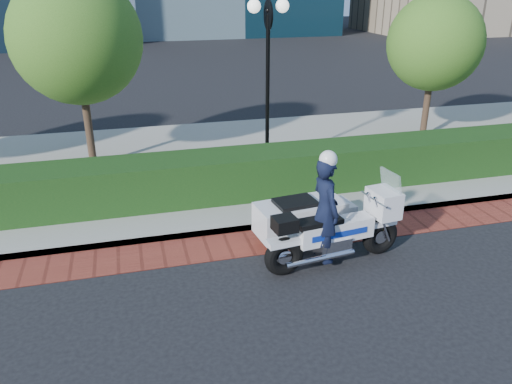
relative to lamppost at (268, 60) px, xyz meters
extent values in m
plane|color=black|center=(-1.00, -5.20, -2.96)|extent=(120.00, 120.00, 0.00)
cube|color=maroon|center=(-1.00, -3.70, -2.95)|extent=(60.00, 1.00, 0.01)
cube|color=gray|center=(-1.00, 0.80, -2.88)|extent=(60.00, 8.00, 0.15)
cube|color=black|center=(-1.00, -1.60, -2.31)|extent=(18.00, 1.20, 1.00)
cylinder|color=black|center=(0.00, 0.00, -2.66)|extent=(0.30, 0.30, 0.30)
cylinder|color=black|center=(0.00, 0.00, -0.81)|extent=(0.10, 0.10, 3.70)
cylinder|color=black|center=(0.00, 0.00, 1.04)|extent=(0.04, 0.70, 0.70)
sphere|color=white|center=(-0.35, 0.00, 1.24)|extent=(0.32, 0.32, 0.32)
sphere|color=white|center=(0.35, 0.00, 1.24)|extent=(0.32, 0.32, 0.32)
cylinder|color=#332319|center=(-4.50, 1.30, -1.72)|extent=(0.20, 0.20, 2.17)
sphere|color=#295816|center=(-4.50, 1.30, 0.48)|extent=(3.20, 3.20, 3.20)
cylinder|color=#332319|center=(5.50, 1.30, -1.85)|extent=(0.20, 0.20, 1.92)
sphere|color=#295816|center=(5.50, 1.30, 0.10)|extent=(2.80, 2.80, 2.80)
torus|color=black|center=(-1.10, -4.94, -2.60)|extent=(0.75, 0.31, 0.73)
torus|color=black|center=(0.86, -4.69, -2.60)|extent=(0.75, 0.31, 0.73)
cube|color=silver|center=(-0.12, -4.81, -2.28)|extent=(1.46, 0.53, 0.37)
cube|color=silver|center=(-0.17, -4.82, -2.54)|extent=(0.66, 0.51, 0.31)
cube|color=silver|center=(0.86, -4.69, -1.91)|extent=(0.51, 0.66, 0.50)
cube|color=silver|center=(0.97, -4.68, -1.53)|extent=(0.20, 0.56, 0.44)
cube|color=black|center=(-0.45, -4.85, -2.06)|extent=(0.86, 0.43, 0.11)
cube|color=black|center=(-1.10, -4.94, -1.97)|extent=(0.43, 0.40, 0.24)
cube|color=silver|center=(-0.45, -3.91, -2.41)|extent=(1.79, 0.98, 0.61)
cube|color=black|center=(-0.56, -3.93, -2.08)|extent=(0.83, 0.64, 0.09)
torus|color=black|center=(-0.63, -3.40, -2.68)|extent=(0.57, 0.24, 0.55)
imported|color=black|center=(-0.34, -4.84, -1.85)|extent=(0.54, 0.74, 1.90)
sphere|color=white|center=(-0.34, -4.84, -0.92)|extent=(0.31, 0.31, 0.31)
camera|label=1|loc=(-3.48, -12.07, 1.85)|focal=35.00mm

